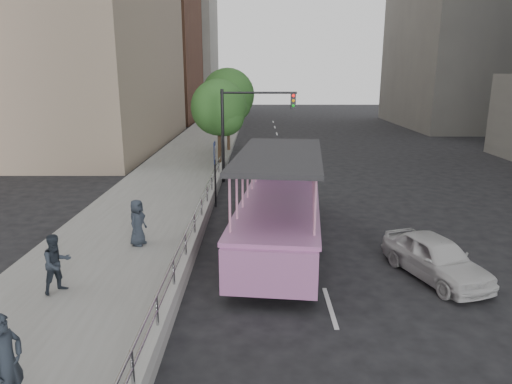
{
  "coord_description": "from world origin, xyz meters",
  "views": [
    {
      "loc": [
        -0.91,
        -12.94,
        6.01
      ],
      "look_at": [
        -0.99,
        2.54,
        1.98
      ],
      "focal_mm": 32.0,
      "sensor_mm": 36.0,
      "label": 1
    }
  ],
  "objects_px": {
    "pedestrian_far": "(137,222)",
    "street_tree_near": "(220,110)",
    "car": "(435,257)",
    "pedestrian_near": "(7,365)",
    "parking_sign": "(215,167)",
    "street_tree_far": "(229,97)",
    "duck_boat": "(281,206)",
    "traffic_signal": "(244,120)",
    "pedestrian_mid": "(57,263)"
  },
  "relations": [
    {
      "from": "car",
      "to": "traffic_signal",
      "type": "height_order",
      "value": "traffic_signal"
    },
    {
      "from": "duck_boat",
      "to": "pedestrian_far",
      "type": "height_order",
      "value": "duck_boat"
    },
    {
      "from": "duck_boat",
      "to": "car",
      "type": "bearing_deg",
      "value": -36.39
    },
    {
      "from": "parking_sign",
      "to": "pedestrian_far",
      "type": "bearing_deg",
      "value": -110.77
    },
    {
      "from": "car",
      "to": "pedestrian_near",
      "type": "xyz_separation_m",
      "value": [
        -9.58,
        -6.13,
        0.6
      ]
    },
    {
      "from": "car",
      "to": "parking_sign",
      "type": "xyz_separation_m",
      "value": [
        -7.32,
        7.57,
        1.23
      ]
    },
    {
      "from": "car",
      "to": "pedestrian_near",
      "type": "distance_m",
      "value": 11.39
    },
    {
      "from": "street_tree_near",
      "to": "parking_sign",
      "type": "bearing_deg",
      "value": -87.2
    },
    {
      "from": "pedestrian_far",
      "to": "street_tree_far",
      "type": "relative_size",
      "value": 0.25
    },
    {
      "from": "street_tree_near",
      "to": "street_tree_far",
      "type": "xyz_separation_m",
      "value": [
        0.2,
        6.0,
        0.49
      ]
    },
    {
      "from": "duck_boat",
      "to": "street_tree_far",
      "type": "bearing_deg",
      "value": 99.22
    },
    {
      "from": "car",
      "to": "street_tree_near",
      "type": "height_order",
      "value": "street_tree_near"
    },
    {
      "from": "duck_boat",
      "to": "car",
      "type": "xyz_separation_m",
      "value": [
        4.49,
        -3.31,
        -0.65
      ]
    },
    {
      "from": "parking_sign",
      "to": "street_tree_far",
      "type": "xyz_separation_m",
      "value": [
        -0.22,
        14.49,
        2.42
      ]
    },
    {
      "from": "pedestrian_near",
      "to": "street_tree_far",
      "type": "height_order",
      "value": "street_tree_far"
    },
    {
      "from": "pedestrian_far",
      "to": "parking_sign",
      "type": "xyz_separation_m",
      "value": [
        2.14,
        5.65,
        0.78
      ]
    },
    {
      "from": "pedestrian_near",
      "to": "pedestrian_mid",
      "type": "bearing_deg",
      "value": 26.32
    },
    {
      "from": "pedestrian_near",
      "to": "pedestrian_far",
      "type": "distance_m",
      "value": 8.06
    },
    {
      "from": "parking_sign",
      "to": "street_tree_near",
      "type": "height_order",
      "value": "street_tree_near"
    },
    {
      "from": "parking_sign",
      "to": "traffic_signal",
      "type": "height_order",
      "value": "traffic_signal"
    },
    {
      "from": "street_tree_far",
      "to": "car",
      "type": "bearing_deg",
      "value": -71.15
    },
    {
      "from": "duck_boat",
      "to": "car",
      "type": "relative_size",
      "value": 2.81
    },
    {
      "from": "pedestrian_mid",
      "to": "street_tree_near",
      "type": "distance_m",
      "value": 18.09
    },
    {
      "from": "car",
      "to": "pedestrian_near",
      "type": "height_order",
      "value": "pedestrian_near"
    },
    {
      "from": "car",
      "to": "pedestrian_mid",
      "type": "height_order",
      "value": "pedestrian_mid"
    },
    {
      "from": "car",
      "to": "pedestrian_mid",
      "type": "xyz_separation_m",
      "value": [
        -10.71,
        -1.57,
        0.46
      ]
    },
    {
      "from": "pedestrian_near",
      "to": "parking_sign",
      "type": "relative_size",
      "value": 0.62
    },
    {
      "from": "car",
      "to": "pedestrian_far",
      "type": "height_order",
      "value": "pedestrian_far"
    },
    {
      "from": "pedestrian_near",
      "to": "street_tree_near",
      "type": "distance_m",
      "value": 22.42
    },
    {
      "from": "duck_boat",
      "to": "pedestrian_near",
      "type": "xyz_separation_m",
      "value": [
        -5.1,
        -9.44,
        -0.05
      ]
    },
    {
      "from": "pedestrian_far",
      "to": "parking_sign",
      "type": "distance_m",
      "value": 6.09
    },
    {
      "from": "parking_sign",
      "to": "pedestrian_near",
      "type": "bearing_deg",
      "value": -99.39
    },
    {
      "from": "car",
      "to": "duck_boat",
      "type": "bearing_deg",
      "value": 124.82
    },
    {
      "from": "duck_boat",
      "to": "car",
      "type": "distance_m",
      "value": 5.61
    },
    {
      "from": "pedestrian_far",
      "to": "street_tree_near",
      "type": "bearing_deg",
      "value": 8.57
    },
    {
      "from": "traffic_signal",
      "to": "street_tree_far",
      "type": "height_order",
      "value": "street_tree_far"
    },
    {
      "from": "duck_boat",
      "to": "street_tree_near",
      "type": "distance_m",
      "value": 13.4
    },
    {
      "from": "traffic_signal",
      "to": "street_tree_far",
      "type": "distance_m",
      "value": 9.57
    },
    {
      "from": "pedestrian_far",
      "to": "duck_boat",
      "type": "bearing_deg",
      "value": -58.89
    },
    {
      "from": "car",
      "to": "pedestrian_mid",
      "type": "bearing_deg",
      "value": 169.57
    },
    {
      "from": "pedestrian_near",
      "to": "pedestrian_far",
      "type": "height_order",
      "value": "pedestrian_near"
    },
    {
      "from": "duck_boat",
      "to": "pedestrian_far",
      "type": "relative_size",
      "value": 6.71
    },
    {
      "from": "parking_sign",
      "to": "street_tree_near",
      "type": "xyz_separation_m",
      "value": [
        -0.42,
        8.49,
        1.93
      ]
    },
    {
      "from": "parking_sign",
      "to": "street_tree_near",
      "type": "bearing_deg",
      "value": 92.8
    },
    {
      "from": "parking_sign",
      "to": "duck_boat",
      "type": "bearing_deg",
      "value": -56.41
    },
    {
      "from": "traffic_signal",
      "to": "street_tree_far",
      "type": "relative_size",
      "value": 0.81
    },
    {
      "from": "duck_boat",
      "to": "pedestrian_near",
      "type": "height_order",
      "value": "duck_boat"
    },
    {
      "from": "parking_sign",
      "to": "car",
      "type": "bearing_deg",
      "value": -45.96
    },
    {
      "from": "pedestrian_near",
      "to": "car",
      "type": "bearing_deg",
      "value": -44.97
    },
    {
      "from": "pedestrian_mid",
      "to": "street_tree_near",
      "type": "xyz_separation_m",
      "value": [
        2.98,
        17.63,
        2.71
      ]
    }
  ]
}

